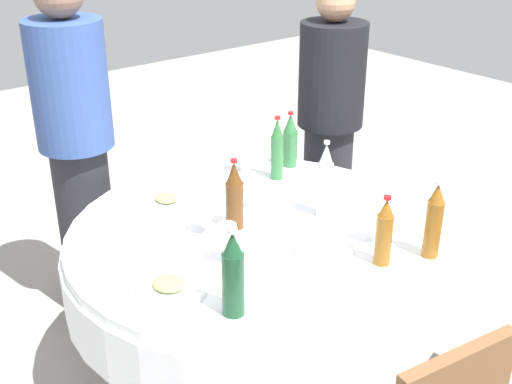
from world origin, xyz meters
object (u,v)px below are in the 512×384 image
(bottle_green_outer, at_px, (290,141))
(bottle_dark_green_mid, at_px, (233,275))
(dining_table, at_px, (256,262))
(wine_glass_mid, at_px, (227,236))
(plate_inner, at_px, (167,201))
(bottle_amber_front, at_px, (434,222))
(person_front, at_px, (330,126))
(bottle_brown_north, at_px, (234,196))
(plate_far, at_px, (324,248))
(plate_west, at_px, (169,287))
(wine_glass_south, at_px, (205,211))
(person_outer, at_px, (77,147))
(bottle_clear_right, at_px, (325,182))
(wine_glass_inner, at_px, (241,151))
(bottle_amber_south, at_px, (384,233))
(bottle_green_left, at_px, (277,150))
(wine_glass_left, at_px, (248,184))
(wine_glass_right, at_px, (375,218))

(bottle_green_outer, bearing_deg, bottle_dark_green_mid, 129.99)
(dining_table, distance_m, wine_glass_mid, 0.37)
(wine_glass_mid, height_order, plate_inner, wine_glass_mid)
(bottle_amber_front, relative_size, person_front, 0.19)
(bottle_brown_north, distance_m, plate_inner, 0.37)
(plate_far, relative_size, plate_west, 0.85)
(wine_glass_south, bearing_deg, plate_west, 127.16)
(dining_table, bearing_deg, person_outer, 16.79)
(bottle_clear_right, distance_m, wine_glass_inner, 0.56)
(bottle_clear_right, height_order, person_front, person_front)
(wine_glass_south, xyz_separation_m, person_outer, (0.85, 0.12, 0.03))
(bottle_amber_front, bearing_deg, wine_glass_mid, 54.92)
(bottle_brown_north, xyz_separation_m, bottle_dark_green_mid, (-0.45, 0.35, 0.01))
(wine_glass_mid, xyz_separation_m, person_outer, (1.07, 0.05, 0.01))
(wine_glass_mid, relative_size, wine_glass_south, 1.12)
(wine_glass_south, distance_m, plate_inner, 0.33)
(plate_inner, bearing_deg, bottle_dark_green_mid, 162.57)
(bottle_amber_front, bearing_deg, bottle_clear_right, 9.62)
(wine_glass_inner, height_order, plate_far, wine_glass_inner)
(bottle_dark_green_mid, distance_m, bottle_clear_right, 0.74)
(bottle_amber_front, height_order, wine_glass_mid, bottle_amber_front)
(plate_west, bearing_deg, bottle_amber_south, -115.90)
(bottle_clear_right, relative_size, plate_inner, 1.37)
(bottle_green_left, bearing_deg, bottle_amber_south, 166.60)
(dining_table, height_order, wine_glass_left, wine_glass_left)
(bottle_green_left, height_order, wine_glass_south, bottle_green_left)
(wine_glass_south, height_order, plate_far, wine_glass_south)
(plate_west, height_order, person_front, person_front)
(plate_inner, bearing_deg, bottle_amber_south, -158.99)
(wine_glass_right, height_order, person_outer, person_outer)
(bottle_green_outer, xyz_separation_m, wine_glass_right, (-0.74, 0.24, -0.02))
(bottle_dark_green_mid, height_order, bottle_clear_right, bottle_clear_right)
(plate_west, relative_size, person_front, 0.17)
(bottle_clear_right, bearing_deg, bottle_green_left, -13.17)
(bottle_brown_north, height_order, wine_glass_right, bottle_brown_north)
(bottle_amber_front, xyz_separation_m, wine_glass_south, (0.64, 0.53, -0.04))
(bottle_green_left, distance_m, person_outer, 0.91)
(bottle_dark_green_mid, xyz_separation_m, bottle_clear_right, (0.30, -0.68, 0.01))
(plate_west, distance_m, person_outer, 1.11)
(bottle_amber_front, xyz_separation_m, bottle_amber_south, (0.08, 0.17, -0.02))
(bottle_amber_south, distance_m, plate_west, 0.76)
(wine_glass_mid, bearing_deg, person_front, -59.98)
(bottle_dark_green_mid, xyz_separation_m, wine_glass_south, (0.48, -0.23, -0.04))
(bottle_green_outer, height_order, wine_glass_left, bottle_green_outer)
(bottle_amber_south, height_order, plate_far, bottle_amber_south)
(dining_table, distance_m, bottle_amber_front, 0.71)
(bottle_green_left, height_order, plate_west, bottle_green_left)
(person_outer, bearing_deg, person_front, -34.38)
(bottle_green_outer, xyz_separation_m, wine_glass_mid, (-0.52, 0.75, -0.01))
(bottle_brown_north, bearing_deg, bottle_dark_green_mid, 142.29)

